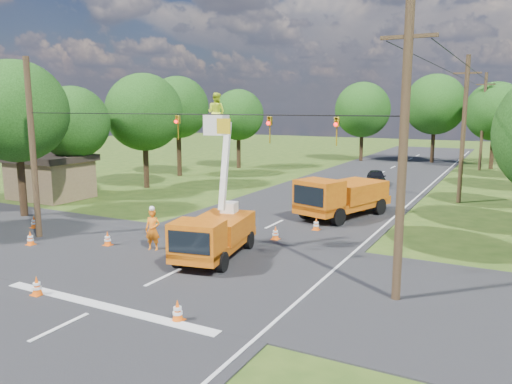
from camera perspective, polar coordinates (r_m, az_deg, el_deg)
The scene contains 32 objects.
ground at distance 37.32m, azimuth 8.73°, elevation -0.55°, with size 140.00×140.00×0.00m, color #2E4A16.
road_main at distance 37.32m, azimuth 8.73°, elevation -0.55°, with size 12.00×100.00×0.06m, color black.
road_cross at distance 21.56m, azimuth -7.22°, elevation -8.18°, with size 56.00×10.00×0.07m, color black.
stop_bar at distance 17.82m, azimuth -17.03°, elevation -12.48°, with size 9.00×0.45×0.02m, color silver.
edge_line at distance 35.94m, azimuth 17.20°, elevation -1.27°, with size 0.12×90.00×0.02m, color silver.
bucket_truck at distance 21.81m, azimuth -4.80°, elevation -3.72°, with size 3.00×5.79×7.19m.
second_truck at distance 30.25m, azimuth 9.71°, elevation -0.50°, with size 4.40×7.06×2.49m.
ground_worker at distance 23.58m, azimuth -11.72°, elevation -4.26°, with size 0.72×0.47×1.97m, color #E84E13.
distant_car at distance 43.81m, azimuth 13.59°, elevation 1.65°, with size 1.48×3.67×1.25m, color black.
traffic_cone_0 at distance 19.51m, azimuth -23.77°, elevation -9.80°, with size 0.38×0.38×0.71m.
traffic_cone_1 at distance 16.09m, azimuth -8.96°, elevation -13.26°, with size 0.38×0.38×0.71m.
traffic_cone_2 at distance 25.05m, azimuth 2.24°, elevation -4.70°, with size 0.38×0.38×0.71m.
traffic_cone_3 at distance 27.09m, azimuth 6.89°, elevation -3.65°, with size 0.38×0.38×0.71m.
traffic_cone_4 at distance 25.01m, azimuth -16.60°, elevation -5.13°, with size 0.38×0.38×0.71m.
traffic_cone_5 at distance 26.39m, azimuth -24.38°, elevation -4.84°, with size 0.38×0.38×0.71m.
traffic_cone_6 at distance 29.97m, azimuth -24.03°, elevation -3.14°, with size 0.38×0.38×0.71m.
traffic_cone_7 at distance 32.47m, azimuth 12.01°, elevation -1.55°, with size 0.38×0.38×0.71m.
traffic_cone_8 at distance 24.86m, azimuth -6.96°, elevation -4.88°, with size 0.38×0.38×0.71m.
pole_right_near at distance 17.17m, azimuth 16.44°, elevation 4.32°, with size 1.80×0.30×10.00m.
pole_right_mid at distance 36.96m, azimuth 22.63°, elevation 6.69°, with size 1.80×0.30×10.00m.
pole_right_far at distance 56.89m, azimuth 24.51°, elevation 7.39°, with size 1.80×0.30×10.00m.
pole_left at distance 27.21m, azimuth -24.16°, elevation 4.46°, with size 0.30×0.30×9.00m.
signal_span at distance 19.33m, azimuth -2.14°, elevation 7.57°, with size 18.00×0.29×1.07m.
shed at distance 39.09m, azimuth -22.45°, elevation 1.69°, with size 5.50×4.50×3.15m.
tree_left_b at distance 32.92m, azimuth -25.72°, elevation 8.29°, with size 6.00×6.00×9.32m.
tree_left_c at distance 38.31m, azimuth -20.21°, elevation 7.42°, with size 5.20×5.20×8.06m.
tree_left_d at distance 41.58m, azimuth -12.67°, elevation 8.87°, with size 6.20×6.20×9.24m.
tree_left_e at distance 48.19m, azimuth -8.91°, elevation 9.52°, with size 5.80×5.80×9.41m.
tree_left_f at distance 53.83m, azimuth -2.02°, elevation 8.79°, with size 5.40×5.40×8.40m.
tree_far_a at distance 62.10m, azimuth 12.08°, elevation 9.18°, with size 6.60×6.60×9.50m.
tree_far_b at distance 62.40m, azimuth 19.79°, elevation 9.39°, with size 7.00×7.00×10.32m.
tree_far_c at distance 58.82m, azimuth 25.67°, elevation 8.29°, with size 6.20×6.20×9.18m.
Camera 1 is at (11.81, -14.78, 6.62)m, focal length 35.00 mm.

